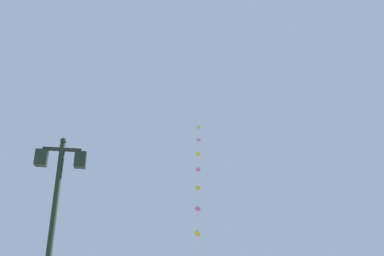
% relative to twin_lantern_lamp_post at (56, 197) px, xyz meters
% --- Properties ---
extents(twin_lantern_lamp_post, '(1.22, 0.28, 4.88)m').
position_rel_twin_lantern_lamp_post_xyz_m(twin_lantern_lamp_post, '(0.00, 0.00, 0.00)').
color(twin_lantern_lamp_post, '#1E2D23').
rests_on(twin_lantern_lamp_post, ground_plane).
extents(kite_train, '(2.50, 10.48, 12.58)m').
position_rel_twin_lantern_lamp_post_xyz_m(kite_train, '(6.07, 12.50, 3.09)').
color(kite_train, brown).
rests_on(kite_train, ground_plane).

